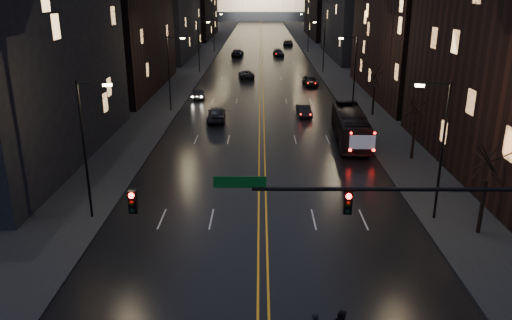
{
  "coord_description": "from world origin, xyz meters",
  "views": [
    {
      "loc": [
        -0.17,
        -19.17,
        14.01
      ],
      "look_at": [
        -0.42,
        10.3,
        3.94
      ],
      "focal_mm": 35.0,
      "sensor_mm": 36.0,
      "label": 1
    }
  ],
  "objects_px": {
    "receding_car_a": "(304,111)",
    "traffic_signal": "(404,213)",
    "bus": "(350,126)",
    "oncoming_car_b": "(199,94)",
    "oncoming_car_a": "(216,114)"
  },
  "relations": [
    {
      "from": "oncoming_car_b",
      "to": "receding_car_a",
      "type": "xyz_separation_m",
      "value": [
        13.44,
        -9.85,
        -0.01
      ]
    },
    {
      "from": "oncoming_car_a",
      "to": "traffic_signal",
      "type": "bearing_deg",
      "value": 104.87
    },
    {
      "from": "bus",
      "to": "receding_car_a",
      "type": "bearing_deg",
      "value": 112.08
    },
    {
      "from": "oncoming_car_b",
      "to": "receding_car_a",
      "type": "distance_m",
      "value": 16.67
    },
    {
      "from": "bus",
      "to": "oncoming_car_b",
      "type": "height_order",
      "value": "bus"
    },
    {
      "from": "bus",
      "to": "oncoming_car_a",
      "type": "height_order",
      "value": "bus"
    },
    {
      "from": "traffic_signal",
      "to": "oncoming_car_b",
      "type": "relative_size",
      "value": 4.21
    },
    {
      "from": "receding_car_a",
      "to": "traffic_signal",
      "type": "bearing_deg",
      "value": -92.86
    },
    {
      "from": "traffic_signal",
      "to": "receding_car_a",
      "type": "relative_size",
      "value": 4.31
    },
    {
      "from": "oncoming_car_b",
      "to": "receding_car_a",
      "type": "height_order",
      "value": "oncoming_car_b"
    },
    {
      "from": "bus",
      "to": "oncoming_car_b",
      "type": "distance_m",
      "value": 26.43
    },
    {
      "from": "traffic_signal",
      "to": "oncoming_car_a",
      "type": "height_order",
      "value": "traffic_signal"
    },
    {
      "from": "oncoming_car_a",
      "to": "receding_car_a",
      "type": "relative_size",
      "value": 1.23
    },
    {
      "from": "traffic_signal",
      "to": "oncoming_car_b",
      "type": "height_order",
      "value": "traffic_signal"
    },
    {
      "from": "bus",
      "to": "receding_car_a",
      "type": "relative_size",
      "value": 2.8
    }
  ]
}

